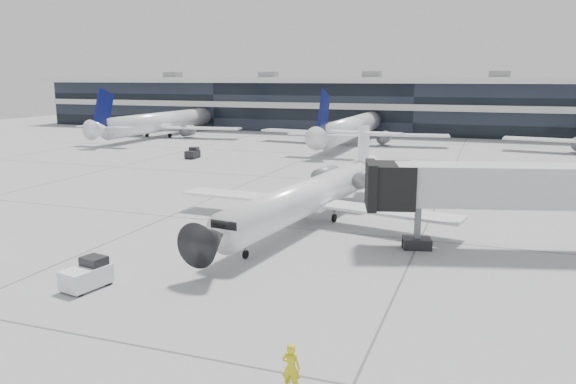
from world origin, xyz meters
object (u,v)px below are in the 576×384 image
at_px(regional_jet, 312,194).
at_px(baggage_tug, 87,275).
at_px(ramp_worker, 291,368).
at_px(jet_bridge, 524,187).

distance_m(regional_jet, baggage_tug, 18.71).
bearing_deg(ramp_worker, baggage_tug, -25.06).
xyz_separation_m(ramp_worker, baggage_tug, (-13.67, 5.92, -0.22)).
bearing_deg(baggage_tug, ramp_worker, -12.03).
relative_size(jet_bridge, baggage_tug, 6.51).
bearing_deg(baggage_tug, regional_jet, 78.75).
relative_size(ramp_worker, baggage_tug, 0.68).
xyz_separation_m(jet_bridge, ramp_worker, (-8.35, -20.88, -3.30)).
relative_size(regional_jet, jet_bridge, 1.60).
distance_m(ramp_worker, baggage_tug, 14.90).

